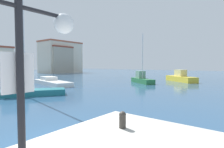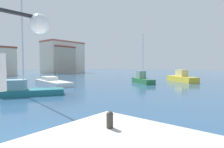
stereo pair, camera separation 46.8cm
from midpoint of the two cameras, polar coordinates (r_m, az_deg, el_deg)
water at (r=31.47m, az=-14.82°, el=-2.41°), size 160.00×160.00×0.00m
mooring_bollard at (r=5.44m, az=1.84°, el=-14.00°), size 0.21×0.21×0.49m
sailboat_green_behind_lamppost at (r=28.81m, az=10.00°, el=-1.57°), size 4.28×5.29×7.68m
motorboat_yellow_distant_east at (r=33.17m, az=21.51°, el=-1.13°), size 5.91×6.47×2.03m
motorboat_white_distant_north at (r=27.49m, az=-17.95°, el=-2.40°), size 4.14×9.13×1.12m
sailboat_teal_near_pier at (r=18.55m, az=-26.03°, el=-4.46°), size 6.93×5.38×11.77m
warehouse_block at (r=69.88m, az=-14.98°, el=5.12°), size 14.25×8.52×11.41m
yacht_club at (r=66.72m, az=-15.37°, el=4.36°), size 8.31×5.52×9.41m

